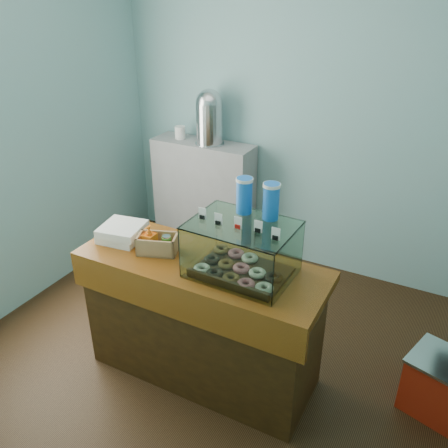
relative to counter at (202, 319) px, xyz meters
The scene contains 9 objects.
ground 0.52m from the counter, 90.00° to the left, with size 3.50×3.50×0.00m, color black.
room_shell 1.27m from the counter, 84.37° to the left, with size 3.54×3.04×2.82m.
counter is the anchor object (origin of this frame).
back_shelf 1.82m from the counter, 119.76° to the left, with size 1.00×0.32×1.10m, color #98989B.
display_case 0.68m from the counter, ahead, with size 0.61×0.46×0.55m.
condiment_crate 0.60m from the counter, behind, with size 0.29×0.23×0.19m.
pastry_boxes 0.79m from the counter, behind, with size 0.32×0.31×0.11m.
coffee_urn 1.98m from the counter, 117.59° to the left, with size 0.27×0.27×0.50m.
red_cooler 1.58m from the counter, 14.81° to the left, with size 0.54×0.47×0.40m.
Camera 1 is at (1.31, -2.40, 2.46)m, focal length 38.00 mm.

